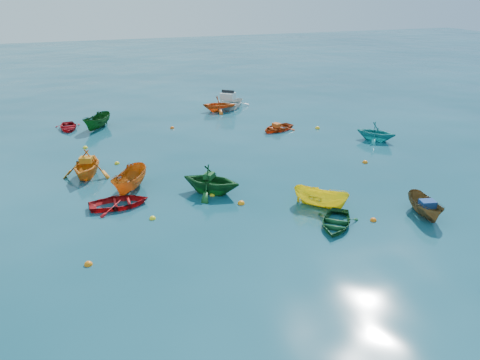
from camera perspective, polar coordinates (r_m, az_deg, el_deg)
name	(u,v)px	position (r m, az deg, el deg)	size (l,w,h in m)	color
ground	(275,228)	(21.71, 4.29, -5.87)	(160.00, 160.00, 0.00)	#093645
sampan_brown_mid	(424,215)	(24.48, 21.49, -4.02)	(1.01, 2.69, 1.04)	brown
dinghy_orange_w	(88,176)	(28.69, -18.04, 0.45)	(2.74, 3.18, 1.67)	orange
sampan_yellow_mid	(320,207)	(23.98, 9.73, -3.21)	(1.08, 2.86, 1.11)	yellow
dinghy_green_e	(335,226)	(22.30, 11.55, -5.48)	(1.95, 2.73, 0.57)	#0F4421
dinghy_cyan_se	(375,140)	(34.91, 16.14, 4.67)	(2.34, 2.71, 1.43)	teal
dinghy_red_nw	(120,206)	(24.43, -14.47, -3.13)	(2.11, 2.95, 0.61)	#AF0E11
sampan_orange_n	(131,190)	(26.11, -13.13, -1.24)	(1.26, 3.33, 1.29)	#BF5A12
dinghy_green_n	(211,193)	(25.20, -3.52, -1.56)	(2.73, 3.17, 1.67)	#12501E
dinghy_red_ne	(277,130)	(36.01, 4.57, 6.07)	(1.98, 2.76, 0.57)	#B83A0F
dinghy_red_far	(68,129)	(38.54, -20.19, 5.85)	(1.88, 2.62, 0.54)	#A20D14
dinghy_orange_far	(219,111)	(41.33, -2.56, 8.35)	(2.40, 2.79, 1.47)	#DE5714
sampan_green_far	(98,128)	(37.97, -16.89, 6.04)	(1.20, 3.19, 1.23)	#0F4313
motorboat_white	(228,108)	(42.55, -1.46, 8.80)	(3.13, 4.37, 1.51)	silver
tarp_blue_a	(427,204)	(24.08, 21.89, -2.71)	(0.70, 0.53, 0.34)	navy
tarp_orange_a	(86,160)	(28.38, -18.26, 2.36)	(0.69, 0.53, 0.34)	orange
tarp_green_b	(209,176)	(24.85, -3.79, 0.52)	(0.59, 0.45, 0.29)	#134D1E
tarp_orange_b	(277,125)	(35.82, 4.47, 6.69)	(0.58, 0.44, 0.28)	#DB5116
buoy_or_a	(88,265)	(20.00, -17.99, -9.82)	(0.34, 0.34, 0.34)	orange
buoy_ye_a	(153,219)	(22.84, -10.61, -4.69)	(0.31, 0.31, 0.31)	yellow
buoy_or_b	(373,221)	(23.17, 15.93, -4.80)	(0.31, 0.31, 0.31)	orange
buoy_ye_b	(117,164)	(30.12, -14.76, 1.91)	(0.31, 0.31, 0.31)	gold
buoy_or_c	(241,204)	(23.91, 0.15, -2.93)	(0.36, 0.36, 0.36)	orange
buoy_ye_c	(212,195)	(24.88, -3.38, -1.89)	(0.29, 0.29, 0.29)	yellow
buoy_or_d	(365,163)	(30.33, 14.99, 2.04)	(0.34, 0.34, 0.34)	orange
buoy_ye_d	(85,148)	(33.64, -18.34, 3.71)	(0.32, 0.32, 0.32)	yellow
buoy_or_e	(172,128)	(36.76, -8.27, 6.26)	(0.33, 0.33, 0.33)	#E7540C
buoy_ye_e	(317,129)	(36.79, 9.42, 6.20)	(0.37, 0.37, 0.37)	yellow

